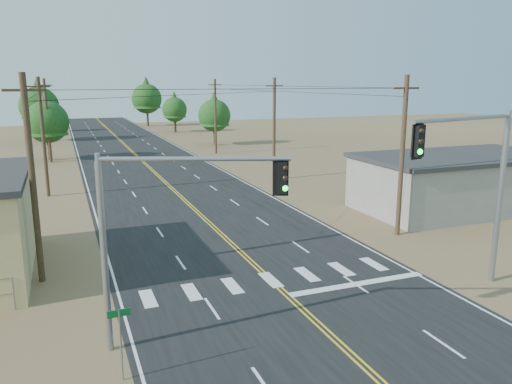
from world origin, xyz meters
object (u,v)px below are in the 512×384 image
building_right (458,183)px  signal_mast_left (158,219)px  signal_mast_right (479,173)px  street_sign (120,333)px

building_right → signal_mast_left: (-25.19, -12.56, 2.94)m
signal_mast_left → signal_mast_right: bearing=21.1°
building_right → street_sign: size_ratio=6.02×
signal_mast_left → street_sign: size_ratio=2.90×
building_right → signal_mast_left: size_ratio=2.07×
street_sign → signal_mast_right: bearing=2.5°
signal_mast_right → building_right: bearing=35.5°
signal_mast_left → signal_mast_right: size_ratio=0.87×
signal_mast_left → signal_mast_right: 14.38m
building_right → signal_mast_left: bearing=-153.5°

